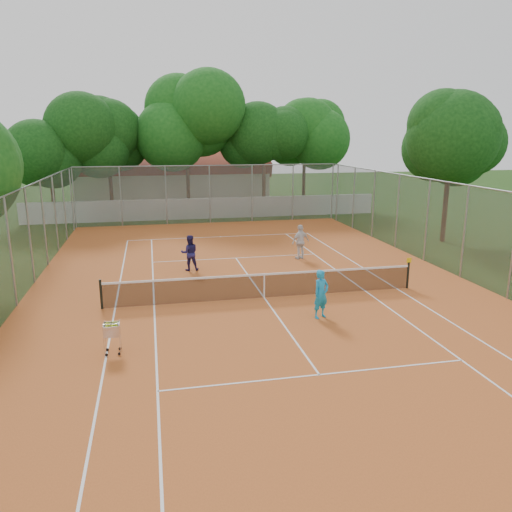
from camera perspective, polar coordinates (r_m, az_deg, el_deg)
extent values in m
plane|color=#17320D|center=(19.05, 0.94, -4.85)|extent=(120.00, 120.00, 0.00)
cube|color=#B75923|center=(19.05, 0.94, -4.82)|extent=(18.00, 34.00, 0.02)
cube|color=white|center=(19.05, 0.94, -4.79)|extent=(10.98, 23.78, 0.01)
cube|color=black|center=(18.90, 0.95, -3.39)|extent=(11.88, 0.10, 0.98)
cube|color=slate|center=(18.51, 0.96, 1.03)|extent=(18.00, 34.00, 4.00)
cube|color=silver|center=(37.21, -5.63, 5.45)|extent=(26.00, 0.30, 1.50)
cube|color=beige|center=(46.80, -9.54, 8.80)|extent=(16.40, 9.00, 4.40)
cube|color=#0E380F|center=(39.82, -6.27, 12.11)|extent=(29.00, 19.00, 10.00)
imported|color=#1891CE|center=(16.94, 7.45, -4.33)|extent=(0.72, 0.61, 1.66)
imported|color=navy|center=(22.84, -7.60, 0.36)|extent=(0.80, 0.63, 1.63)
imported|color=silver|center=(24.83, 5.11, 1.62)|extent=(1.10, 0.76, 1.73)
cube|color=silver|center=(14.80, -16.11, -8.93)|extent=(0.50, 0.50, 0.97)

